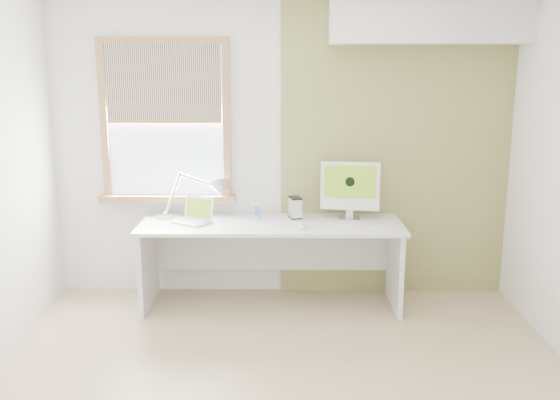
{
  "coord_description": "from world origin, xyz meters",
  "views": [
    {
      "loc": [
        0.05,
        -3.58,
        2.02
      ],
      "look_at": [
        0.0,
        1.05,
        1.0
      ],
      "focal_mm": 39.3,
      "sensor_mm": 36.0,
      "label": 1
    }
  ],
  "objects_px": {
    "external_drive": "(295,208)",
    "laptop": "(195,216)",
    "imac": "(350,187)",
    "desk": "(271,243)",
    "desk_lamp": "(210,193)"
  },
  "relations": [
    {
      "from": "imac",
      "to": "desk",
      "type": "bearing_deg",
      "value": -171.83
    },
    {
      "from": "desk",
      "to": "laptop",
      "type": "xyz_separation_m",
      "value": [
        -0.64,
        -0.03,
        0.25
      ]
    },
    {
      "from": "desk",
      "to": "external_drive",
      "type": "distance_m",
      "value": 0.37
    },
    {
      "from": "desk",
      "to": "desk_lamp",
      "type": "xyz_separation_m",
      "value": [
        -0.53,
        0.18,
        0.4
      ]
    },
    {
      "from": "desk_lamp",
      "to": "imac",
      "type": "height_order",
      "value": "imac"
    },
    {
      "from": "external_drive",
      "to": "imac",
      "type": "bearing_deg",
      "value": -2.39
    },
    {
      "from": "laptop",
      "to": "imac",
      "type": "height_order",
      "value": "imac"
    },
    {
      "from": "external_drive",
      "to": "imac",
      "type": "distance_m",
      "value": 0.5
    },
    {
      "from": "external_drive",
      "to": "laptop",
      "type": "bearing_deg",
      "value": -169.98
    },
    {
      "from": "laptop",
      "to": "external_drive",
      "type": "relative_size",
      "value": 2.03
    },
    {
      "from": "laptop",
      "to": "imac",
      "type": "xyz_separation_m",
      "value": [
        1.31,
        0.13,
        0.22
      ]
    },
    {
      "from": "imac",
      "to": "desk_lamp",
      "type": "bearing_deg",
      "value": 176.24
    },
    {
      "from": "desk_lamp",
      "to": "laptop",
      "type": "distance_m",
      "value": 0.28
    },
    {
      "from": "desk",
      "to": "laptop",
      "type": "bearing_deg",
      "value": -176.98
    },
    {
      "from": "desk",
      "to": "external_drive",
      "type": "bearing_deg",
      "value": 29.71
    }
  ]
}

